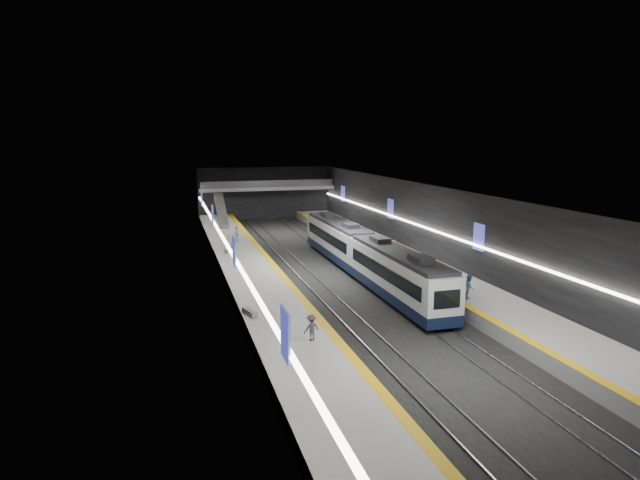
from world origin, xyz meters
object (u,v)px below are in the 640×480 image
object	(u,v)px
bench_left_near	(250,313)
passenger_left_b	(311,328)
passenger_left_a	(237,234)
bench_right_far	(365,231)
passenger_right_b	(469,287)
train	(364,253)
bench_left_far	(229,250)
passenger_right_a	(394,249)
escalator	(221,210)

from	to	relation	value
bench_left_near	passenger_left_b	world-z (taller)	passenger_left_b
passenger_left_a	bench_left_near	bearing A→B (deg)	10.32
bench_left_near	bench_right_far	distance (m)	32.59
bench_right_far	passenger_right_b	bearing A→B (deg)	-85.18
train	bench_left_far	size ratio (longest dim) A/B	17.27
train	passenger_left_b	distance (m)	18.60
bench_left_far	passenger_left_a	xyz separation A→B (m)	(1.48, 5.00, 0.68)
passenger_right_a	passenger_right_b	xyz separation A→B (m)	(-0.15, -13.59, 0.01)
escalator	passenger_right_a	world-z (taller)	escalator
bench_right_far	passenger_right_b	world-z (taller)	passenger_right_b
bench_left_near	passenger_left_b	xyz separation A→B (m)	(2.74, -5.38, 0.58)
bench_left_near	bench_left_far	distance (m)	20.19
escalator	bench_left_far	distance (m)	17.98
train	passenger_right_b	xyz separation A→B (m)	(3.72, -11.56, -0.28)
passenger_right_b	escalator	bearing A→B (deg)	65.48
bench_right_far	passenger_right_b	distance (m)	27.92
passenger_right_a	passenger_left_a	distance (m)	18.31
bench_right_far	train	bearing A→B (deg)	-101.10
passenger_left_b	passenger_right_b	bearing A→B (deg)	179.82
passenger_left_a	passenger_left_b	bearing A→B (deg)	16.41
escalator	passenger_right_b	xyz separation A→B (m)	(13.72, -38.85, -0.99)
escalator	bench_right_far	bearing A→B (deg)	-34.17
passenger_right_a	passenger_right_b	bearing A→B (deg)	160.83
bench_right_far	passenger_left_a	distance (m)	16.01
bench_left_far	passenger_right_b	xyz separation A→B (m)	(14.80, -20.99, 0.70)
passenger_right_a	passenger_left_b	bearing A→B (deg)	125.58
bench_left_near	passenger_right_b	distance (m)	15.76
escalator	bench_right_far	size ratio (longest dim) A/B	4.42
bench_left_near	passenger_left_a	size ratio (longest dim) A/B	0.89
bench_right_far	passenger_left_b	bearing A→B (deg)	-105.57
passenger_left_a	train	bearing A→B (deg)	49.40
escalator	passenger_right_b	size ratio (longest dim) A/B	4.39
passenger_right_a	passenger_left_a	world-z (taller)	passenger_right_a
bench_left_near	passenger_left_b	bearing A→B (deg)	-79.46
bench_left_far	escalator	bearing A→B (deg)	110.12
train	passenger_right_a	distance (m)	4.39
bench_right_far	bench_left_near	bearing A→B (deg)	-114.05
train	passenger_right_b	bearing A→B (deg)	-72.14
escalator	passenger_left_a	xyz separation A→B (m)	(0.40, -12.86, -1.00)
passenger_right_a	passenger_left_b	size ratio (longest dim) A/B	1.17
bench_left_far	passenger_left_b	bearing A→B (deg)	-62.38
bench_right_far	passenger_left_a	size ratio (longest dim) A/B	1.01
bench_right_far	passenger_right_a	size ratio (longest dim) A/B	1.01
train	escalator	distance (m)	29.08
passenger_right_b	passenger_left_a	size ratio (longest dim) A/B	1.02
escalator	passenger_left_b	distance (m)	43.44
passenger_left_b	escalator	bearing A→B (deg)	-108.55
passenger_right_a	passenger_right_b	world-z (taller)	passenger_right_b
passenger_right_b	passenger_left_b	xyz separation A→B (m)	(-12.99, -4.56, -0.14)
bench_right_far	passenger_left_a	xyz separation A→B (m)	(-15.89, -1.80, 0.68)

